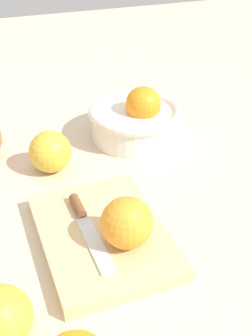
% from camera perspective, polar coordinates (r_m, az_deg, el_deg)
% --- Properties ---
extents(ground_plane, '(2.40, 2.40, 0.00)m').
position_cam_1_polar(ground_plane, '(0.65, -4.90, -5.82)').
color(ground_plane, beige).
extents(bowl, '(0.18, 0.18, 0.10)m').
position_cam_1_polar(bowl, '(0.82, 1.43, 6.50)').
color(bowl, white).
rests_on(bowl, ground_plane).
extents(cutting_board, '(0.22, 0.17, 0.02)m').
position_cam_1_polar(cutting_board, '(0.60, -3.18, -8.91)').
color(cutting_board, '#DBB77F').
rests_on(cutting_board, ground_plane).
extents(orange_on_board, '(0.07, 0.07, 0.07)m').
position_cam_1_polar(orange_on_board, '(0.55, 0.10, -7.28)').
color(orange_on_board, orange).
rests_on(orange_on_board, cutting_board).
extents(knife, '(0.16, 0.02, 0.01)m').
position_cam_1_polar(knife, '(0.60, -5.49, -7.05)').
color(knife, silver).
rests_on(knife, cutting_board).
extents(apple_front_right, '(0.07, 0.07, 0.07)m').
position_cam_1_polar(apple_front_right, '(0.49, -16.37, -18.50)').
color(apple_front_right, gold).
rests_on(apple_front_right, ground_plane).
extents(apple_mid_left, '(0.07, 0.07, 0.07)m').
position_cam_1_polar(apple_mid_left, '(0.74, -10.00, 2.14)').
color(apple_mid_left, gold).
rests_on(apple_mid_left, ground_plane).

